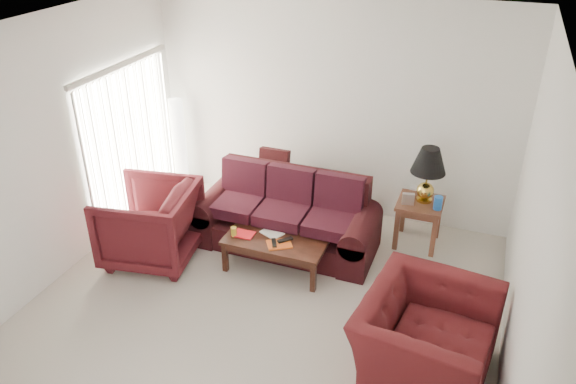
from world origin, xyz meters
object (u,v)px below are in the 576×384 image
at_px(armchair_left, 150,224).
at_px(armchair_right, 425,339).
at_px(end_table, 418,223).
at_px(sofa, 285,214).
at_px(floor_lamp, 179,145).
at_px(coffee_table, 276,254).

xyz_separation_m(armchair_left, armchair_right, (3.45, -0.75, -0.07)).
bearing_deg(armchair_right, end_table, 18.24).
height_order(armchair_left, armchair_right, armchair_left).
relative_size(sofa, end_table, 3.76).
relative_size(floor_lamp, armchair_left, 1.35).
distance_m(armchair_left, coffee_table, 1.59).
xyz_separation_m(sofa, end_table, (1.59, 0.65, -0.17)).
xyz_separation_m(floor_lamp, coffee_table, (2.12, -1.43, -0.52)).
bearing_deg(armchair_left, coffee_table, 92.36).
distance_m(armchair_left, armchair_right, 3.53).
bearing_deg(end_table, armchair_left, -153.92).
distance_m(sofa, end_table, 1.73).
bearing_deg(armchair_right, coffee_table, 68.65).
bearing_deg(floor_lamp, coffee_table, -33.98).
relative_size(sofa, coffee_table, 1.90).
height_order(sofa, armchair_right, sofa).
bearing_deg(floor_lamp, armchair_left, -71.43).
height_order(armchair_right, coffee_table, armchair_right).
distance_m(end_table, armchair_left, 3.39).
bearing_deg(coffee_table, armchair_left, -164.92).
xyz_separation_m(sofa, armchair_left, (-1.45, -0.83, 0.02)).
height_order(end_table, armchair_right, armchair_right).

